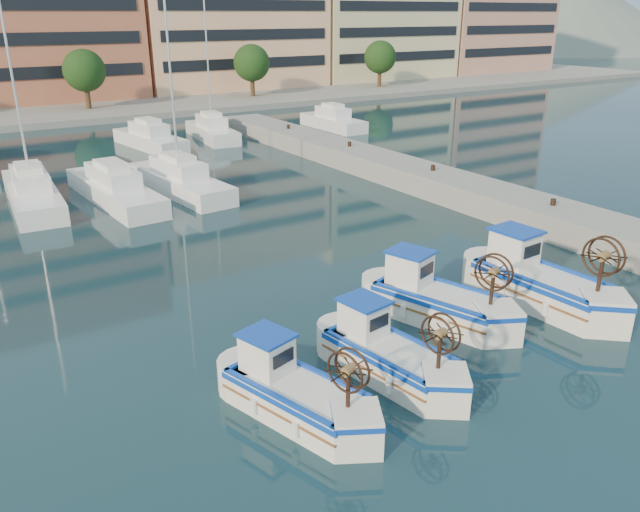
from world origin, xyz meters
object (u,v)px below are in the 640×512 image
at_px(fishing_boat_d, 539,281).
at_px(fishing_boat_a, 294,391).
at_px(fishing_boat_b, 387,353).
at_px(fishing_boat_c, 435,298).

bearing_deg(fishing_boat_d, fishing_boat_a, -178.35).
bearing_deg(fishing_boat_d, fishing_boat_b, -177.49).
distance_m(fishing_boat_b, fishing_boat_d, 7.26).
distance_m(fishing_boat_b, fishing_boat_c, 3.89).
relative_size(fishing_boat_a, fishing_boat_c, 0.90).
bearing_deg(fishing_boat_c, fishing_boat_a, 179.02).
bearing_deg(fishing_boat_a, fishing_boat_c, 0.86).
relative_size(fishing_boat_a, fishing_boat_b, 0.99).
xyz_separation_m(fishing_boat_a, fishing_boat_b, (3.07, 0.18, 0.01)).
bearing_deg(fishing_boat_c, fishing_boat_b, -170.11).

